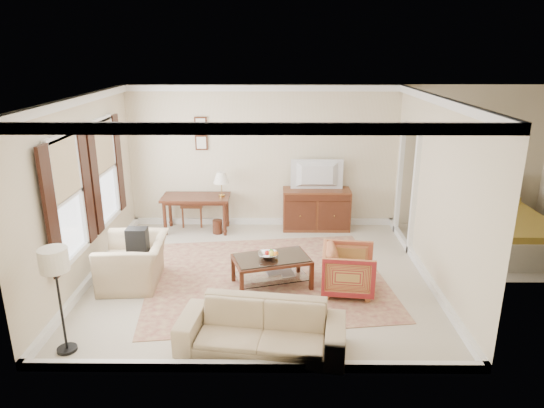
{
  "coord_description": "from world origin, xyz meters",
  "views": [
    {
      "loc": [
        0.26,
        -7.23,
        3.6
      ],
      "look_at": [
        0.2,
        0.3,
        1.15
      ],
      "focal_mm": 32.0,
      "sensor_mm": 36.0,
      "label": 1
    }
  ],
  "objects_px": {
    "writing_desk": "(196,201)",
    "sideboard": "(316,209)",
    "club_armchair": "(133,254)",
    "sofa": "(261,321)",
    "coffee_table": "(272,264)",
    "tv": "(318,166)",
    "striped_armchair": "(349,268)"
  },
  "relations": [
    {
      "from": "coffee_table",
      "to": "club_armchair",
      "type": "distance_m",
      "value": 2.18
    },
    {
      "from": "tv",
      "to": "striped_armchair",
      "type": "bearing_deg",
      "value": 95.89
    },
    {
      "from": "writing_desk",
      "to": "sofa",
      "type": "bearing_deg",
      "value": -70.65
    },
    {
      "from": "club_armchair",
      "to": "sideboard",
      "type": "bearing_deg",
      "value": 125.46
    },
    {
      "from": "writing_desk",
      "to": "sofa",
      "type": "xyz_separation_m",
      "value": [
        1.44,
        -4.1,
        -0.23
      ]
    },
    {
      "from": "coffee_table",
      "to": "striped_armchair",
      "type": "xyz_separation_m",
      "value": [
        1.18,
        -0.18,
        0.02
      ]
    },
    {
      "from": "sofa",
      "to": "striped_armchair",
      "type": "bearing_deg",
      "value": 57.68
    },
    {
      "from": "writing_desk",
      "to": "club_armchair",
      "type": "xyz_separation_m",
      "value": [
        -0.63,
        -2.32,
        -0.13
      ]
    },
    {
      "from": "coffee_table",
      "to": "club_armchair",
      "type": "relative_size",
      "value": 1.16
    },
    {
      "from": "tv",
      "to": "striped_armchair",
      "type": "height_order",
      "value": "tv"
    },
    {
      "from": "coffee_table",
      "to": "sofa",
      "type": "distance_m",
      "value": 1.7
    },
    {
      "from": "sideboard",
      "to": "tv",
      "type": "distance_m",
      "value": 0.92
    },
    {
      "from": "writing_desk",
      "to": "club_armchair",
      "type": "distance_m",
      "value": 2.41
    },
    {
      "from": "coffee_table",
      "to": "tv",
      "type": "bearing_deg",
      "value": 70.52
    },
    {
      "from": "striped_armchair",
      "to": "club_armchair",
      "type": "relative_size",
      "value": 0.71
    },
    {
      "from": "club_armchair",
      "to": "sofa",
      "type": "relative_size",
      "value": 0.55
    },
    {
      "from": "tv",
      "to": "club_armchair",
      "type": "xyz_separation_m",
      "value": [
        -3.07,
        -2.45,
        -0.85
      ]
    },
    {
      "from": "writing_desk",
      "to": "sideboard",
      "type": "height_order",
      "value": "sideboard"
    },
    {
      "from": "sideboard",
      "to": "striped_armchair",
      "type": "height_order",
      "value": "sideboard"
    },
    {
      "from": "tv",
      "to": "coffee_table",
      "type": "relative_size",
      "value": 0.77
    },
    {
      "from": "tv",
      "to": "sofa",
      "type": "bearing_deg",
      "value": 76.62
    },
    {
      "from": "tv",
      "to": "club_armchair",
      "type": "bearing_deg",
      "value": 38.54
    },
    {
      "from": "striped_armchair",
      "to": "sofa",
      "type": "height_order",
      "value": "sofa"
    },
    {
      "from": "club_armchair",
      "to": "sofa",
      "type": "bearing_deg",
      "value": 46.09
    },
    {
      "from": "striped_armchair",
      "to": "sofa",
      "type": "relative_size",
      "value": 0.39
    },
    {
      "from": "coffee_table",
      "to": "writing_desk",
      "type": "bearing_deg",
      "value": 122.75
    },
    {
      "from": "sideboard",
      "to": "sofa",
      "type": "height_order",
      "value": "sideboard"
    },
    {
      "from": "sideboard",
      "to": "coffee_table",
      "type": "bearing_deg",
      "value": -109.33
    },
    {
      "from": "coffee_table",
      "to": "striped_armchair",
      "type": "distance_m",
      "value": 1.19
    },
    {
      "from": "tv",
      "to": "coffee_table",
      "type": "distance_m",
      "value": 2.85
    },
    {
      "from": "writing_desk",
      "to": "sofa",
      "type": "height_order",
      "value": "sofa"
    },
    {
      "from": "coffee_table",
      "to": "sofa",
      "type": "height_order",
      "value": "sofa"
    }
  ]
}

